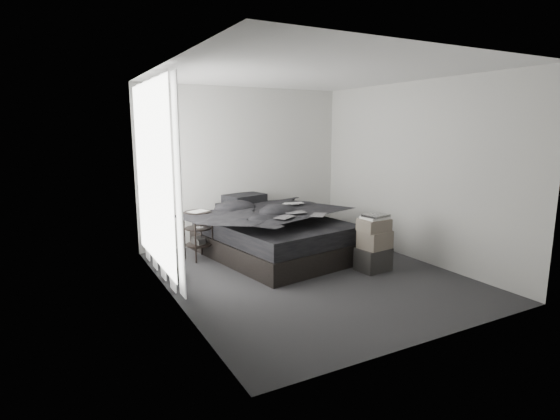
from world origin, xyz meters
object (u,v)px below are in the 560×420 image
bed (274,246)px  box_lower (373,259)px  laptop (293,199)px  side_stand (198,236)px

bed → box_lower: 1.54m
bed → laptop: bearing=7.5°
box_lower → laptop: bearing=108.7°
box_lower → bed: bearing=124.6°
bed → laptop: laptop is taller
bed → side_stand: (-1.07, 0.39, 0.20)m
laptop → box_lower: (0.47, -1.39, -0.67)m
bed → laptop: 0.80m
laptop → bed: bearing=-154.5°
side_stand → box_lower: size_ratio=1.68×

